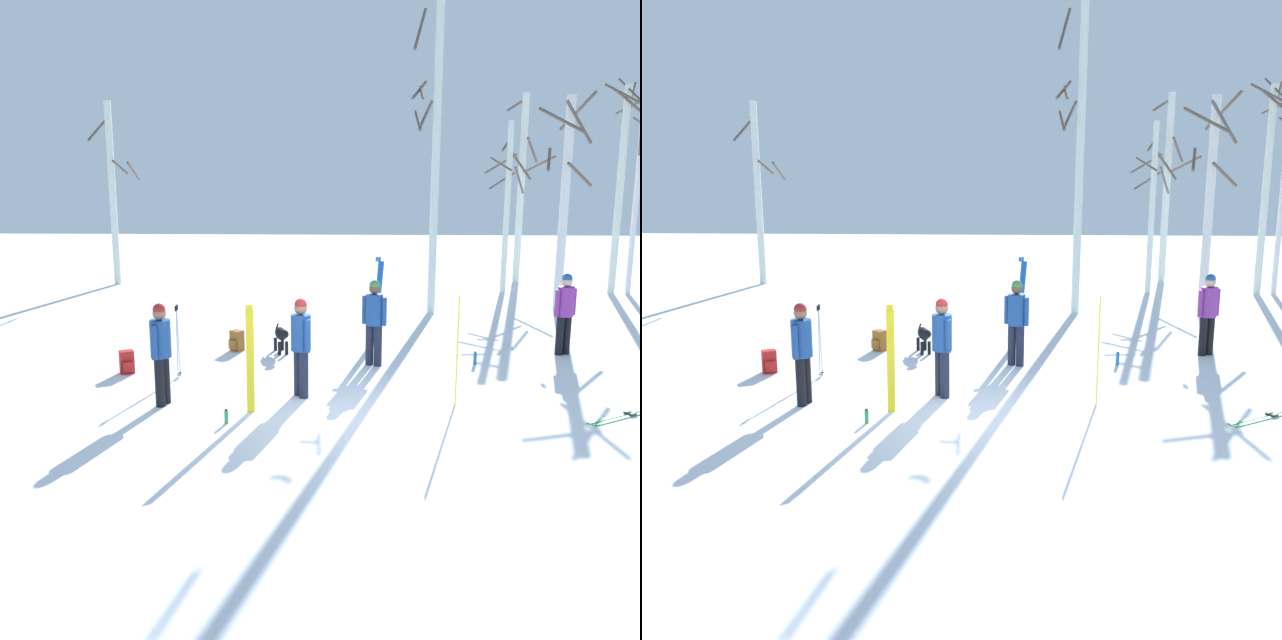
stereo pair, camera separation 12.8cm
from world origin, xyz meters
The scene contains 22 objects.
ground_plane centered at (0.00, 0.00, 0.00)m, with size 60.00×60.00×0.00m, color white.
person_0 centered at (-3.12, 0.59, 0.98)m, with size 0.34×0.51×1.72m.
person_1 centered at (-0.85, 1.10, 0.98)m, with size 0.34×0.45×1.72m.
person_2 centered at (0.46, 3.11, 0.98)m, with size 0.48×0.34×1.72m.
person_3 centered at (4.45, 4.09, 0.98)m, with size 0.49×0.34×1.72m.
dog centered at (-1.46, 3.98, 0.39)m, with size 0.40×0.86×0.57m.
ski_pair_planted_0 centered at (-1.61, 0.26, 0.88)m, with size 0.13×0.09×1.77m.
ski_pair_planted_1 centered at (0.60, 4.93, 0.96)m, with size 0.27×0.03×1.94m.
ski_pair_planted_2 centered at (1.73, 0.75, 0.93)m, with size 0.02×0.13×1.87m.
ski_pair_lying_0 centered at (4.48, 0.39, 0.01)m, with size 1.72×1.15×0.05m.
ski_poles_0 centered at (-3.21, 2.12, 0.74)m, with size 0.07×0.21×1.38m.
backpack_0 centered at (-4.27, 2.38, 0.21)m, with size 0.32×0.34×0.44m.
backpack_1 centered at (-2.43, 4.14, 0.21)m, with size 0.34×0.35×0.44m.
water_bottle_0 centered at (2.48, 3.21, 0.13)m, with size 0.07×0.07×0.28m.
water_bottle_1 centered at (-1.92, -0.26, 0.11)m, with size 0.06×0.06×0.23m.
birch_tree_0 centered at (-7.70, 12.66, 3.02)m, with size 1.41×1.46×5.89m.
birch_tree_1 centered at (2.14, 8.25, 4.09)m, with size 0.80×1.20×7.87m.
birch_tree_2 centered at (4.75, 11.48, 2.68)m, with size 1.18×1.24×5.18m.
birch_tree_3 centered at (5.65, 13.57, 3.22)m, with size 1.76×1.51×6.17m.
birch_tree_4 centered at (5.78, 9.15, 3.06)m, with size 1.60×1.61×5.82m.
birch_tree_5 centered at (8.06, 11.37, 3.24)m, with size 1.37×1.03×6.20m.
birch_tree_6 centered at (8.56, 11.44, 3.44)m, with size 1.52×1.53×6.38m.
Camera 1 is at (-0.09, -10.61, 3.91)m, focal length 40.11 mm.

